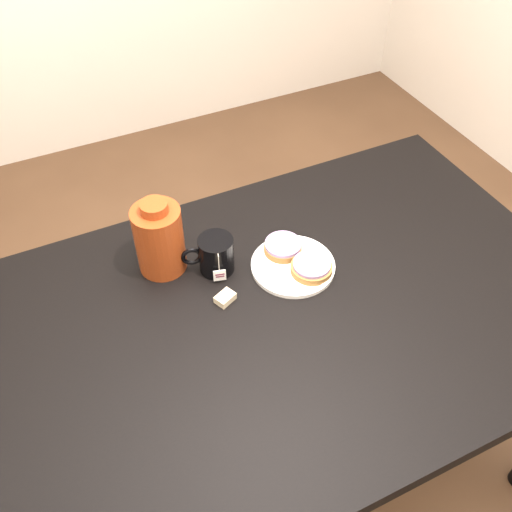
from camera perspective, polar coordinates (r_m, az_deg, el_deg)
name	(u,v)px	position (r m, az deg, el deg)	size (l,w,h in m)	color
ground_plane	(279,456)	(1.95, 2.28, -19.40)	(4.00, 4.00, 0.00)	brown
table	(287,331)	(1.37, 3.08, -7.50)	(1.40, 0.90, 0.75)	black
plate	(293,265)	(1.39, 3.72, -0.90)	(0.20, 0.20, 0.02)	white
bagel_back	(283,247)	(1.41, 2.71, 0.91)	(0.13, 0.13, 0.03)	brown
bagel_front	(312,267)	(1.36, 5.57, -1.11)	(0.13, 0.13, 0.03)	brown
mug	(215,255)	(1.36, -4.09, 0.15)	(0.13, 0.10, 0.09)	black
teabag_pouch	(225,298)	(1.32, -3.10, -4.21)	(0.04, 0.03, 0.02)	#C6B793
bagel_package	(159,238)	(1.35, -9.66, 1.75)	(0.12, 0.12, 0.20)	#611F0C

